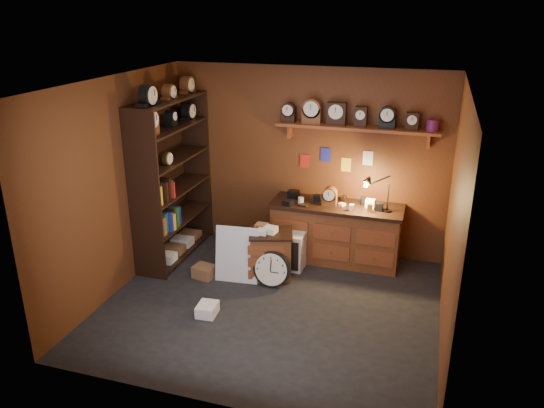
{
  "coord_description": "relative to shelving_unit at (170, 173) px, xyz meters",
  "views": [
    {
      "loc": [
        1.7,
        -5.42,
        3.48
      ],
      "look_at": [
        -0.09,
        0.35,
        1.2
      ],
      "focal_mm": 35.0,
      "sensor_mm": 36.0,
      "label": 1
    }
  ],
  "objects": [
    {
      "name": "room_shell",
      "position": [
        1.84,
        -0.87,
        0.47
      ],
      "size": [
        4.02,
        3.62,
        2.71
      ],
      "color": "brown",
      "rests_on": "ground"
    },
    {
      "name": "shelving_unit",
      "position": [
        0.0,
        0.0,
        0.0
      ],
      "size": [
        0.47,
        1.6,
        2.58
      ],
      "color": "black",
      "rests_on": "ground"
    },
    {
      "name": "white_panel",
      "position": [
        1.17,
        -0.5,
        -1.25
      ],
      "size": [
        0.59,
        0.21,
        0.77
      ],
      "primitive_type": "cube",
      "rotation": [
        -0.17,
        0.0,
        0.09
      ],
      "color": "silver",
      "rests_on": "ground"
    },
    {
      "name": "workbench",
      "position": [
        2.31,
        0.49,
        -0.78
      ],
      "size": [
        1.85,
        0.66,
        1.36
      ],
      "color": "brown",
      "rests_on": "ground"
    },
    {
      "name": "floor_box_c",
      "position": [
        1.58,
        -0.34,
        -1.17
      ],
      "size": [
        0.27,
        0.26,
        0.16
      ],
      "primitive_type": "cube",
      "rotation": [
        0.0,
        0.0,
        0.53
      ],
      "color": "brown",
      "rests_on": "ground"
    },
    {
      "name": "mini_fridge",
      "position": [
        1.7,
        0.15,
        -0.99
      ],
      "size": [
        0.52,
        0.54,
        0.52
      ],
      "rotation": [
        0.0,
        0.0,
        -0.03
      ],
      "color": "silver",
      "rests_on": "ground"
    },
    {
      "name": "big_round_clock",
      "position": [
        1.66,
        -0.51,
        -1.01
      ],
      "size": [
        0.49,
        0.16,
        0.49
      ],
      "color": "black",
      "rests_on": "ground"
    },
    {
      "name": "floor_box_b",
      "position": [
        1.13,
        -1.4,
        -1.19
      ],
      "size": [
        0.24,
        0.29,
        0.13
      ],
      "primitive_type": "cube",
      "rotation": [
        0.0,
        0.0,
        0.07
      ],
      "color": "white",
      "rests_on": "ground"
    },
    {
      "name": "low_cabinet",
      "position": [
        1.57,
        -0.26,
        -0.9
      ],
      "size": [
        0.69,
        0.63,
        0.74
      ],
      "rotation": [
        0.0,
        0.0,
        0.29
      ],
      "color": "brown",
      "rests_on": "ground"
    },
    {
      "name": "floor_box_a",
      "position": [
        0.71,
        -0.56,
        -1.17
      ],
      "size": [
        0.31,
        0.28,
        0.17
      ],
      "primitive_type": "cube",
      "rotation": [
        0.0,
        0.0,
        -0.19
      ],
      "color": "brown",
      "rests_on": "ground"
    },
    {
      "name": "floor",
      "position": [
        1.79,
        -0.98,
        -1.25
      ],
      "size": [
        4.0,
        4.0,
        0.0
      ],
      "primitive_type": "plane",
      "color": "black",
      "rests_on": "ground"
    }
  ]
}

